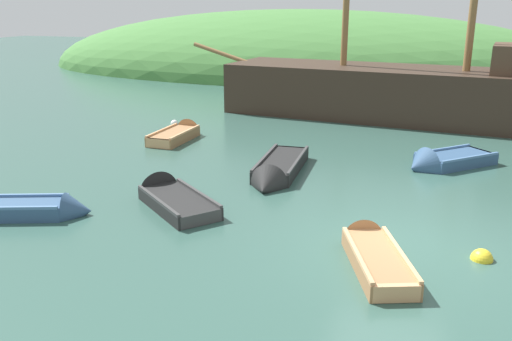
% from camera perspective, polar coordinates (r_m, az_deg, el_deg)
% --- Properties ---
extents(ground_plane, '(120.00, 120.00, 0.00)m').
position_cam_1_polar(ground_plane, '(11.77, 14.21, -7.68)').
color(ground_plane, '#33564C').
extents(shore_hill, '(40.65, 18.92, 8.82)m').
position_cam_1_polar(shore_hill, '(41.67, 4.65, 10.42)').
color(shore_hill, '#477F3D').
rests_on(shore_hill, ground).
extents(sailing_ship, '(18.35, 5.70, 12.22)m').
position_cam_1_polar(sailing_ship, '(24.46, 15.65, 7.13)').
color(sailing_ship, '#38281E').
rests_on(sailing_ship, ground).
extents(rowboat_far, '(1.90, 3.14, 0.86)m').
position_cam_1_polar(rowboat_far, '(11.07, 12.04, -8.58)').
color(rowboat_far, '#9E7047').
rests_on(rowboat_far, ground).
extents(rowboat_outer_left, '(3.10, 2.84, 1.09)m').
position_cam_1_polar(rowboat_outer_left, '(13.94, -9.01, -2.95)').
color(rowboat_outer_left, black).
rests_on(rowboat_outer_left, ground).
extents(rowboat_outer_right, '(1.29, 3.96, 1.05)m').
position_cam_1_polar(rowboat_outer_right, '(15.83, 2.19, -0.19)').
color(rowboat_outer_right, black).
rests_on(rowboat_outer_right, ground).
extents(rowboat_center, '(1.08, 2.99, 0.97)m').
position_cam_1_polar(rowboat_center, '(20.54, -8.01, 3.68)').
color(rowboat_center, '#9E7047').
rests_on(rowboat_center, ground).
extents(rowboat_portside, '(3.14, 1.89, 0.90)m').
position_cam_1_polar(rowboat_portside, '(13.97, -22.26, -3.97)').
color(rowboat_portside, '#335175').
rests_on(rowboat_portside, ground).
extents(rowboat_near_dock, '(2.95, 2.93, 1.15)m').
position_cam_1_polar(rowboat_near_dock, '(17.74, 18.96, 0.74)').
color(rowboat_near_dock, '#335175').
rests_on(rowboat_near_dock, ground).
extents(buoy_white, '(0.32, 0.32, 0.32)m').
position_cam_1_polar(buoy_white, '(23.11, -8.53, 4.87)').
color(buoy_white, white).
rests_on(buoy_white, ground).
extents(buoy_yellow, '(0.43, 0.43, 0.43)m').
position_cam_1_polar(buoy_yellow, '(11.75, 22.52, -8.59)').
color(buoy_yellow, yellow).
rests_on(buoy_yellow, ground).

